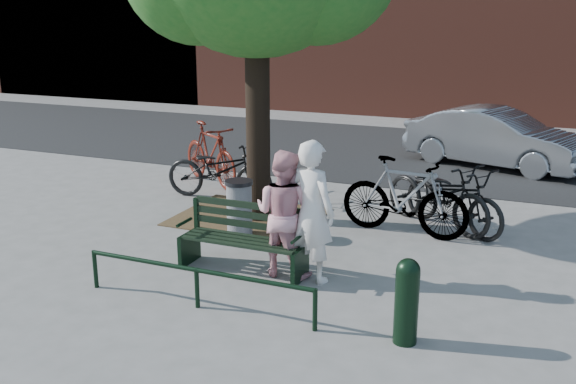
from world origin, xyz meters
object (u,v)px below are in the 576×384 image
at_px(bollard, 407,298).
at_px(parked_car, 496,138).
at_px(bicycle_c, 438,194).
at_px(person_right, 284,213).
at_px(litter_bin, 239,208).
at_px(person_left, 312,211).
at_px(park_bench, 245,237).

bearing_deg(bollard, parked_car, 89.87).
height_order(bollard, bicycle_c, bicycle_c).
bearing_deg(bicycle_c, parked_car, 26.56).
bearing_deg(person_right, litter_bin, -36.34).
bearing_deg(person_left, bollard, 160.23).
bearing_deg(parked_car, litter_bin, 171.46).
height_order(bollard, litter_bin, bollard).
distance_m(litter_bin, parked_car, 7.26).
height_order(person_left, litter_bin, person_left).
distance_m(person_right, bollard, 2.31).
bearing_deg(bollard, park_bench, 155.16).
relative_size(litter_bin, bicycle_c, 0.42).
bearing_deg(person_right, bicycle_c, -112.26).
bearing_deg(bollard, person_right, 147.80).
relative_size(person_left, person_right, 1.10).
distance_m(park_bench, bicycle_c, 3.55).
bearing_deg(bollard, litter_bin, 143.37).
height_order(park_bench, litter_bin, park_bench).
bearing_deg(person_right, park_bench, 13.69).
relative_size(park_bench, bicycle_c, 0.81).
height_order(bicycle_c, parked_car, parked_car).
distance_m(park_bench, person_left, 1.06).
bearing_deg(parked_car, person_right, -176.60).
bearing_deg(bollard, person_left, 142.06).
distance_m(bicycle_c, parked_car, 4.87).
relative_size(person_right, bollard, 1.79).
bearing_deg(litter_bin, parked_car, 63.75).
distance_m(bollard, litter_bin, 3.98).
distance_m(park_bench, parked_car, 8.13).
bearing_deg(bicycle_c, park_bench, 175.92).
height_order(bollard, parked_car, parked_car).
bearing_deg(person_left, bicycle_c, -93.38).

